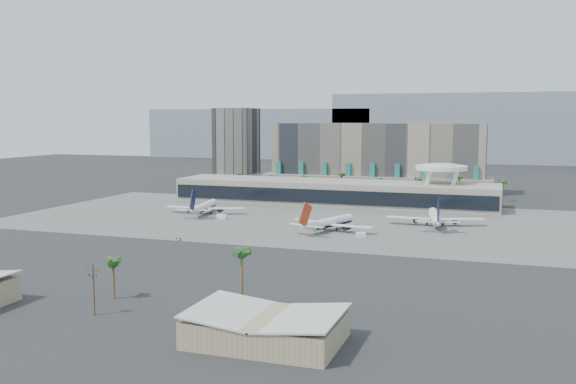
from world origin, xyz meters
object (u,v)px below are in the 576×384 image
(airliner_centre, at_px, (330,222))
(service_vehicle_a, at_px, (222,217))
(utility_pole, at_px, (93,285))
(airliner_left, at_px, (204,207))
(airliner_right, at_px, (435,217))
(service_vehicle_b, at_px, (361,235))
(taxiway_sign, at_px, (179,239))

(airliner_centre, height_order, service_vehicle_a, airliner_centre)
(utility_pole, bearing_deg, airliner_left, 107.11)
(utility_pole, height_order, airliner_right, airliner_right)
(airliner_right, bearing_deg, service_vehicle_b, -132.55)
(airliner_right, relative_size, service_vehicle_b, 11.25)
(airliner_centre, xyz_separation_m, taxiway_sign, (-47.27, -38.79, -2.91))
(airliner_centre, relative_size, taxiway_sign, 17.60)
(airliner_left, bearing_deg, airliner_right, -8.09)
(utility_pole, xyz_separation_m, taxiway_sign, (-25.38, 86.74, -6.66))
(airliner_left, distance_m, airliner_right, 107.00)
(airliner_left, relative_size, service_vehicle_a, 9.06)
(utility_pole, distance_m, airliner_right, 163.10)
(airliner_right, xyz_separation_m, service_vehicle_b, (-23.74, -36.50, -2.70))
(airliner_centre, height_order, service_vehicle_b, airliner_centre)
(airliner_right, height_order, service_vehicle_b, airliner_right)
(airliner_left, bearing_deg, service_vehicle_a, -46.61)
(utility_pole, xyz_separation_m, airliner_centre, (21.89, 125.53, -3.75))
(airliner_left, relative_size, taxiway_sign, 18.65)
(utility_pole, distance_m, service_vehicle_a, 142.81)
(service_vehicle_a, xyz_separation_m, taxiway_sign, (6.77, -52.28, -0.59))
(airliner_right, xyz_separation_m, taxiway_sign, (-86.24, -64.53, -3.18))
(service_vehicle_a, height_order, taxiway_sign, service_vehicle_a)
(airliner_centre, bearing_deg, airliner_left, -179.90)
(service_vehicle_a, bearing_deg, utility_pole, -81.99)
(service_vehicle_a, distance_m, taxiway_sign, 52.71)
(service_vehicle_a, bearing_deg, taxiway_sign, -87.64)
(airliner_centre, height_order, airliner_right, airliner_right)
(service_vehicle_b, xyz_separation_m, taxiway_sign, (-62.50, -28.03, -0.48))
(airliner_right, bearing_deg, taxiway_sign, -152.70)
(utility_pole, height_order, airliner_left, airliner_left)
(airliner_right, bearing_deg, airliner_left, 171.26)
(airliner_right, xyz_separation_m, service_vehicle_a, (-93.01, -12.26, -2.59))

